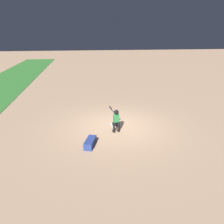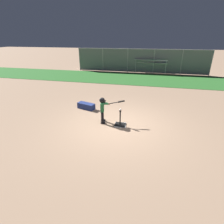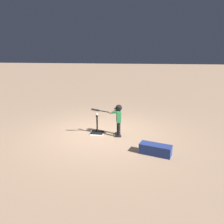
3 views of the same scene
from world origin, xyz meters
name	(u,v)px [view 1 (image 1 of 3)]	position (x,y,z in m)	size (l,w,h in m)	color
ground_plane	(116,126)	(0.00, 0.00, 0.00)	(90.00, 90.00, 0.00)	#93755B
home_plate	(116,125)	(0.14, 0.01, 0.01)	(0.44, 0.44, 0.02)	white
batting_tee	(116,123)	(0.13, 0.00, 0.09)	(0.41, 0.37, 0.63)	black
batter_child	(116,118)	(-0.57, 0.11, 0.66)	(0.97, 0.40, 1.04)	black
baseball	(116,112)	(0.13, 0.00, 0.66)	(0.07, 0.07, 0.07)	white
equipment_bag	(90,143)	(-1.75, 1.30, 0.14)	(0.84, 0.32, 0.28)	navy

